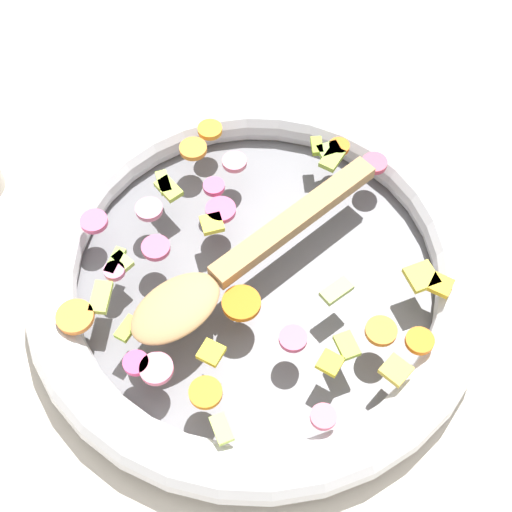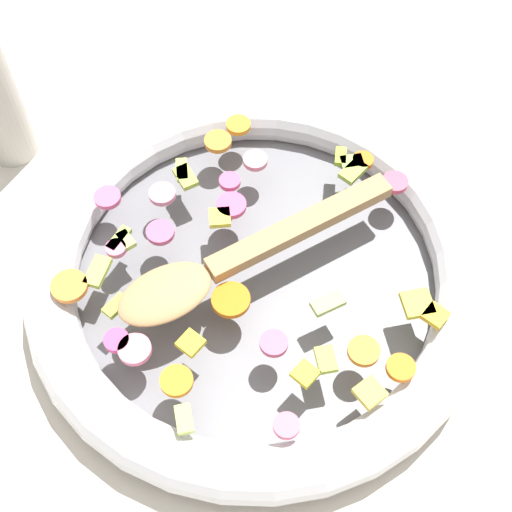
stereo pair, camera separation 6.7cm
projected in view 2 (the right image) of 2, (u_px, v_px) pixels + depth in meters
The scene contains 4 objects.
ground_plane at pixel (256, 282), 0.71m from camera, with size 4.00×4.00×0.00m, color beige.
skillet at pixel (256, 271), 0.70m from camera, with size 0.45×0.45×0.05m.
chopped_vegetables at pixel (237, 260), 0.67m from camera, with size 0.37×0.35×0.01m.
wooden_spoon at pixel (230, 262), 0.65m from camera, with size 0.25×0.21×0.01m.
Camera 2 is at (0.05, -0.35, 0.62)m, focal length 50.00 mm.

